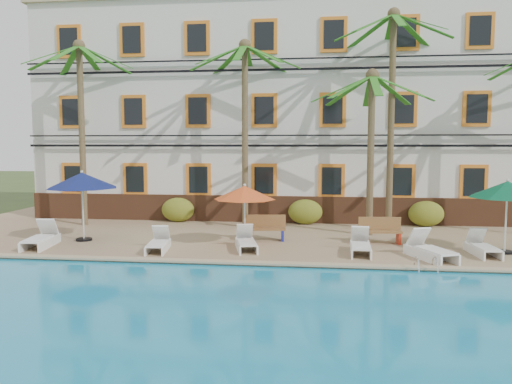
# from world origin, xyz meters

# --- Properties ---
(ground) EXTENTS (100.00, 100.00, 0.00)m
(ground) POSITION_xyz_m (0.00, 0.00, 0.00)
(ground) COLOR #384C23
(ground) RESTS_ON ground
(pool_deck) EXTENTS (30.00, 12.00, 0.25)m
(pool_deck) POSITION_xyz_m (0.00, 5.00, 0.12)
(pool_deck) COLOR tan
(pool_deck) RESTS_ON ground
(swimming_pool) EXTENTS (26.00, 12.00, 0.20)m
(swimming_pool) POSITION_xyz_m (0.00, -7.00, 0.10)
(swimming_pool) COLOR #188CBA
(swimming_pool) RESTS_ON ground
(pool_coping) EXTENTS (30.00, 0.35, 0.06)m
(pool_coping) POSITION_xyz_m (0.00, -0.90, 0.28)
(pool_coping) COLOR tan
(pool_coping) RESTS_ON pool_deck
(hotel_building) EXTENTS (25.40, 6.44, 10.22)m
(hotel_building) POSITION_xyz_m (0.00, 9.98, 5.37)
(hotel_building) COLOR silver
(hotel_building) RESTS_ON pool_deck
(palm_a) EXTENTS (4.61, 4.61, 7.92)m
(palm_a) POSITION_xyz_m (-9.19, 5.24, 5.37)
(palm_a) COLOR brown
(palm_a) RESTS_ON pool_deck
(palm_b) EXTENTS (4.61, 4.61, 7.83)m
(palm_b) POSITION_xyz_m (-2.16, 5.56, 5.32)
(palm_b) COLOR brown
(palm_b) RESTS_ON pool_deck
(palm_c) EXTENTS (4.61, 4.61, 6.36)m
(palm_c) POSITION_xyz_m (2.89, 4.29, 4.45)
(palm_c) COLOR brown
(palm_c) RESTS_ON pool_deck
(palm_d) EXTENTS (4.61, 4.61, 8.87)m
(palm_d) POSITION_xyz_m (3.79, 5.46, 5.91)
(palm_d) COLOR brown
(palm_d) RESTS_ON pool_deck
(shrub_left) EXTENTS (1.50, 0.90, 1.10)m
(shrub_left) POSITION_xyz_m (-5.39, 6.60, 0.80)
(shrub_left) COLOR #285D1A
(shrub_left) RESTS_ON pool_deck
(shrub_mid) EXTENTS (1.50, 0.90, 1.10)m
(shrub_mid) POSITION_xyz_m (0.36, 6.60, 0.80)
(shrub_mid) COLOR #285D1A
(shrub_mid) RESTS_ON pool_deck
(shrub_right) EXTENTS (1.50, 0.90, 1.10)m
(shrub_right) POSITION_xyz_m (5.51, 6.60, 0.80)
(shrub_right) COLOR #285D1A
(shrub_right) RESTS_ON pool_deck
(umbrella_blue) EXTENTS (2.57, 2.57, 2.57)m
(umbrella_blue) POSITION_xyz_m (-7.59, 1.87, 2.44)
(umbrella_blue) COLOR black
(umbrella_blue) RESTS_ON pool_deck
(umbrella_red) EXTENTS (2.15, 2.15, 2.16)m
(umbrella_red) POSITION_xyz_m (-1.62, 1.72, 2.08)
(umbrella_red) COLOR black
(umbrella_red) RESTS_ON pool_deck
(umbrella_green) EXTENTS (2.41, 2.41, 2.41)m
(umbrella_green) POSITION_xyz_m (6.91, 1.51, 2.31)
(umbrella_green) COLOR black
(umbrella_green) RESTS_ON pool_deck
(lounger_a) EXTENTS (0.96, 2.00, 0.91)m
(lounger_a) POSITION_xyz_m (-8.53, 0.63, 0.55)
(lounger_a) COLOR white
(lounger_a) RESTS_ON pool_deck
(lounger_b) EXTENTS (0.82, 1.74, 0.79)m
(lounger_b) POSITION_xyz_m (-4.33, 0.50, 0.51)
(lounger_b) COLOR white
(lounger_b) RESTS_ON pool_deck
(lounger_c) EXTENTS (1.01, 1.81, 0.81)m
(lounger_c) POSITION_xyz_m (-1.47, 1.03, 0.51)
(lounger_c) COLOR white
(lounger_c) RESTS_ON pool_deck
(lounger_d) EXTENTS (0.71, 1.79, 0.83)m
(lounger_d) POSITION_xyz_m (2.27, 0.87, 0.52)
(lounger_d) COLOR white
(lounger_d) RESTS_ON pool_deck
(lounger_e) EXTENTS (1.38, 2.04, 0.91)m
(lounger_e) POSITION_xyz_m (4.32, 0.35, 0.54)
(lounger_e) COLOR white
(lounger_e) RESTS_ON pool_deck
(lounger_f) EXTENTS (0.74, 1.74, 0.80)m
(lounger_f) POSITION_xyz_m (6.11, 1.15, 0.51)
(lounger_f) COLOR white
(lounger_f) RESTS_ON pool_deck
(bench_left) EXTENTS (1.55, 0.65, 0.93)m
(bench_left) POSITION_xyz_m (-1.03, 2.73, 0.72)
(bench_left) COLOR olive
(bench_left) RESTS_ON pool_deck
(bench_right) EXTENTS (1.53, 0.60, 0.93)m
(bench_right) POSITION_xyz_m (3.09, 2.66, 0.72)
(bench_right) COLOR olive
(bench_right) RESTS_ON pool_deck
(pool_ladder) EXTENTS (0.54, 0.74, 0.74)m
(pool_ladder) POSITION_xyz_m (3.93, -1.00, 0.25)
(pool_ladder) COLOR silver
(pool_ladder) RESTS_ON ground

